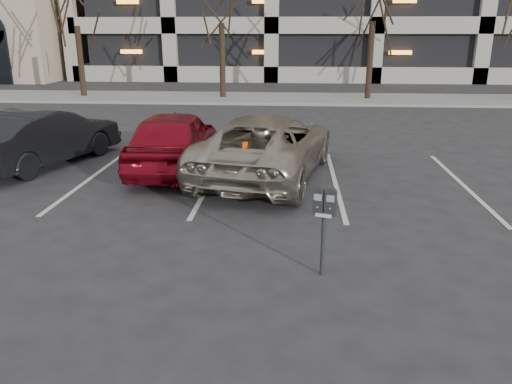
{
  "coord_description": "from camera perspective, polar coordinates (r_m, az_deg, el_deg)",
  "views": [
    {
      "loc": [
        0.4,
        -8.51,
        3.27
      ],
      "look_at": [
        -0.11,
        -1.48,
        0.96
      ],
      "focal_mm": 35.0,
      "sensor_mm": 36.0,
      "label": 1
    }
  ],
  "objects": [
    {
      "name": "parking_meter",
      "position": [
        6.76,
        7.82,
        -2.06
      ],
      "size": [
        0.34,
        0.2,
        1.25
      ],
      "rotation": [
        0.0,
        0.0,
        -0.26
      ],
      "color": "black",
      "rests_on": "ground"
    },
    {
      "name": "car_red",
      "position": [
        12.26,
        -9.34,
        5.94
      ],
      "size": [
        1.85,
        4.37,
        1.47
      ],
      "primitive_type": "imported",
      "rotation": [
        0.0,
        0.0,
        3.17
      ],
      "color": "maroon",
      "rests_on": "ground"
    },
    {
      "name": "car_dark",
      "position": [
        13.64,
        -23.07,
        5.82
      ],
      "size": [
        2.68,
        4.53,
        1.41
      ],
      "primitive_type": "imported",
      "rotation": [
        0.0,
        0.0,
        2.84
      ],
      "color": "black",
      "rests_on": "ground"
    },
    {
      "name": "stall_lines",
      "position": [
        11.44,
        -5.09,
        1.45
      ],
      "size": [
        16.9,
        5.2,
        0.0
      ],
      "color": "silver",
      "rests_on": "ground"
    },
    {
      "name": "ground",
      "position": [
        9.13,
        1.35,
        -2.89
      ],
      "size": [
        140.0,
        140.0,
        0.0
      ],
      "primitive_type": "plane",
      "color": "#28282B",
      "rests_on": "ground"
    },
    {
      "name": "sidewalk",
      "position": [
        24.72,
        3.24,
        10.62
      ],
      "size": [
        80.0,
        4.0,
        0.12
      ],
      "primitive_type": "cube",
      "color": "gray",
      "rests_on": "ground"
    },
    {
      "name": "suv_silver",
      "position": [
        11.48,
        1.15,
        5.31
      ],
      "size": [
        3.42,
        5.62,
        1.46
      ],
      "rotation": [
        0.0,
        0.0,
        2.94
      ],
      "color": "#B1A896",
      "rests_on": "ground"
    }
  ]
}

